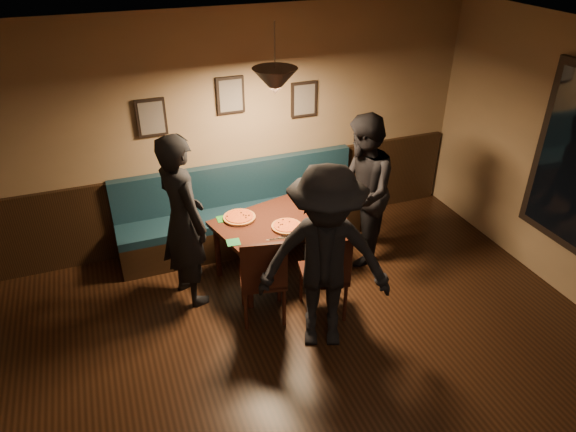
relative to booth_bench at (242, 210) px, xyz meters
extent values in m
plane|color=silver|center=(0.00, -3.20, 2.30)|extent=(7.00, 7.00, 0.00)
plane|color=#8C704F|center=(0.00, 0.30, 0.90)|extent=(6.00, 0.00, 6.00)
cube|color=black|center=(0.00, 0.27, 0.00)|extent=(5.88, 0.06, 1.00)
cube|color=black|center=(-0.90, 0.27, 1.20)|extent=(0.32, 0.04, 0.42)
cube|color=black|center=(0.00, 0.27, 1.35)|extent=(0.32, 0.04, 0.42)
cube|color=black|center=(0.90, 0.27, 1.20)|extent=(0.32, 0.04, 0.42)
cone|color=black|center=(0.20, -0.70, 1.75)|extent=(0.44, 0.44, 0.25)
cube|color=black|center=(0.20, -0.70, -0.15)|extent=(1.49, 1.16, 0.71)
imported|color=black|center=(-0.83, -0.76, 0.44)|extent=(0.65, 0.80, 1.89)
imported|color=black|center=(1.21, -0.74, 0.40)|extent=(0.96, 1.07, 1.79)
imported|color=black|center=(0.23, -1.89, 0.44)|extent=(1.38, 1.08, 1.87)
cylinder|color=orange|center=(-0.18, -0.54, 0.23)|extent=(0.43, 0.43, 0.04)
cylinder|color=orange|center=(0.24, -0.90, 0.23)|extent=(0.40, 0.40, 0.04)
cylinder|color=orange|center=(0.69, -0.51, 0.23)|extent=(0.42, 0.42, 0.04)
cylinder|color=black|center=(0.81, -0.97, 0.28)|extent=(0.08, 0.08, 0.15)
cylinder|color=#932004|center=(0.69, -0.77, 0.26)|extent=(0.03, 0.03, 0.11)
cube|color=#1D6E21|center=(-0.35, -0.48, 0.21)|extent=(0.15, 0.15, 0.01)
cube|color=#1C6936|center=(-0.37, -0.97, 0.21)|extent=(0.15, 0.15, 0.01)
cube|color=#BBBBC0|center=(0.13, -1.07, 0.21)|extent=(0.20, 0.06, 0.00)
camera|label=1|loc=(-1.44, -5.37, 3.17)|focal=32.63mm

